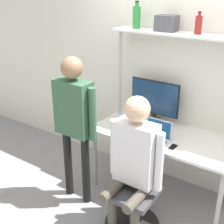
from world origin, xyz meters
name	(u,v)px	position (x,y,z in m)	size (l,w,h in m)	color
ground_plane	(145,210)	(0.00, 0.00, 0.00)	(12.00, 12.00, 0.00)	gray
wall_back	(184,76)	(0.00, 0.80, 1.35)	(8.00, 0.06, 2.70)	silver
desk	(165,141)	(0.00, 0.40, 0.70)	(1.61, 0.75, 0.78)	silver
shelf_unit	(179,60)	(0.00, 0.62, 1.57)	(1.53, 0.29, 1.86)	white
monitor	(154,100)	(-0.27, 0.63, 1.06)	(0.61, 0.23, 0.51)	black
laptop	(156,134)	(-0.03, 0.24, 0.84)	(0.31, 0.21, 0.22)	#BCBCC1
cell_phone	(173,147)	(0.20, 0.17, 0.78)	(0.07, 0.15, 0.01)	silver
office_chair	(134,203)	(0.01, -0.25, 0.28)	(0.56, 0.56, 0.92)	black
person_seated	(134,156)	(0.01, -0.30, 0.84)	(0.57, 0.48, 1.43)	#4C473D
person_standing	(74,113)	(-0.76, -0.23, 1.07)	(0.57, 0.23, 1.67)	black
bottle_red	(199,25)	(0.17, 0.62, 1.95)	(0.07, 0.07, 0.22)	maroon
bottle_green	(137,17)	(-0.54, 0.62, 1.98)	(0.09, 0.09, 0.29)	#2D8C3F
storage_box	(167,23)	(-0.17, 0.62, 1.94)	(0.22, 0.17, 0.16)	#4C4C51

